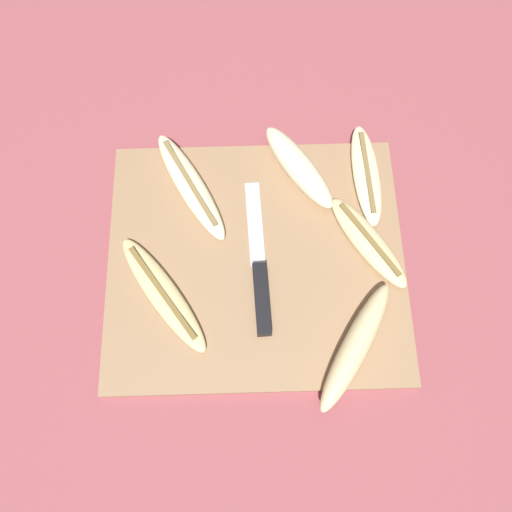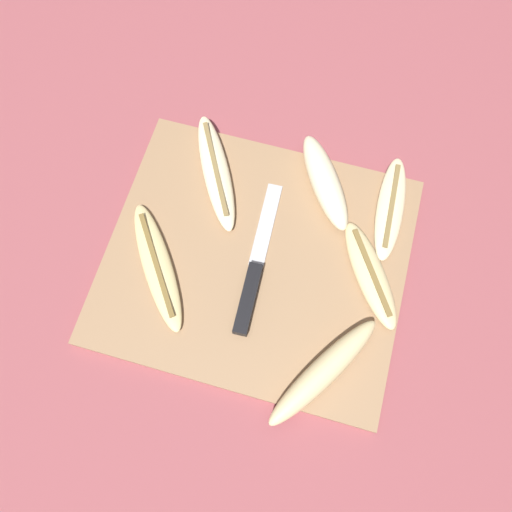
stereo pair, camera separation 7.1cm
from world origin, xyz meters
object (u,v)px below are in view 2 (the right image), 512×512
at_px(banana_mellow_near, 370,274).
at_px(banana_cream_curved, 390,208).
at_px(banana_pale_long, 216,171).
at_px(banana_bright_far, 325,182).
at_px(banana_spotted_left, 157,266).
at_px(banana_ripe_center, 324,371).
at_px(knife, 252,284).

distance_m(banana_mellow_near, banana_cream_curved, 0.11).
height_order(banana_pale_long, banana_bright_far, banana_bright_far).
distance_m(banana_pale_long, banana_bright_far, 0.17).
bearing_deg(banana_mellow_near, banana_cream_curved, 85.45).
xyz_separation_m(banana_spotted_left, banana_bright_far, (0.20, 0.19, 0.01)).
xyz_separation_m(banana_pale_long, banana_cream_curved, (0.27, 0.01, -0.00)).
bearing_deg(banana_bright_far, banana_ripe_center, -77.40).
bearing_deg(banana_pale_long, banana_bright_far, 8.22).
height_order(banana_pale_long, banana_cream_curved, banana_pale_long).
height_order(banana_pale_long, banana_ripe_center, banana_ripe_center).
xyz_separation_m(banana_bright_far, banana_cream_curved, (0.10, -0.01, -0.01)).
xyz_separation_m(banana_ripe_center, banana_cream_curved, (0.04, 0.26, -0.01)).
height_order(banana_mellow_near, banana_ripe_center, banana_ripe_center).
xyz_separation_m(knife, banana_cream_curved, (0.17, 0.17, 0.00)).
height_order(knife, banana_mellow_near, banana_mellow_near).
bearing_deg(banana_cream_curved, knife, -134.61).
bearing_deg(banana_ripe_center, banana_bright_far, 102.60).
distance_m(banana_spotted_left, banana_ripe_center, 0.27).
distance_m(knife, banana_cream_curved, 0.24).
bearing_deg(knife, banana_ripe_center, -39.33).
relative_size(knife, banana_spotted_left, 1.25).
xyz_separation_m(banana_pale_long, banana_ripe_center, (0.22, -0.25, 0.01)).
relative_size(banana_bright_far, banana_cream_curved, 0.93).
bearing_deg(banana_ripe_center, banana_mellow_near, 77.35).
height_order(banana_spotted_left, banana_ripe_center, banana_ripe_center).
bearing_deg(banana_ripe_center, banana_pale_long, 132.14).
xyz_separation_m(banana_mellow_near, banana_pale_long, (-0.26, 0.10, -0.00)).
distance_m(banana_pale_long, banana_cream_curved, 0.27).
relative_size(knife, banana_ripe_center, 1.28).
bearing_deg(knife, banana_spotted_left, -178.00).
relative_size(banana_spotted_left, banana_bright_far, 1.18).
distance_m(knife, banana_ripe_center, 0.15).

